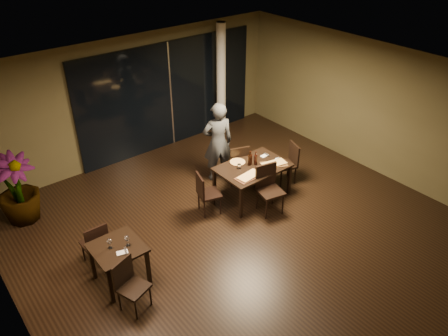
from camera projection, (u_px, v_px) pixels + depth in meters
ground at (241, 232)px, 8.54m from camera, size 8.00×8.00×0.00m
wall_back at (132, 98)px, 10.45m from camera, size 8.00×0.10×3.00m
wall_left at (3, 269)px, 5.60m from camera, size 0.10×8.00×3.00m
wall_right at (377, 109)px, 9.90m from camera, size 0.10×8.00×3.00m
ceiling at (244, 86)px, 6.95m from camera, size 8.00×8.00×0.04m
window_panel at (170, 95)px, 11.00m from camera, size 5.00×0.06×2.70m
column at (221, 81)px, 11.46m from camera, size 0.24×0.24×3.00m
main_table at (253, 169)px, 9.25m from camera, size 1.50×1.00×0.75m
side_table at (118, 253)px, 7.13m from camera, size 0.80×0.80×0.75m
chair_main_far at (238, 162)px, 9.76m from camera, size 0.58×0.58×0.97m
chair_main_near at (268, 186)px, 8.89m from camera, size 0.57×0.57×1.03m
chair_main_left at (206, 192)px, 8.82m from camera, size 0.53×0.53×0.92m
chair_main_right at (289, 161)px, 9.84m from camera, size 0.55×0.55×0.94m
chair_side_far at (96, 242)px, 7.54m from camera, size 0.42×0.42×0.89m
chair_side_near at (129, 282)px, 6.74m from camera, size 0.53×0.53×0.90m
diner at (218, 142)px, 9.71m from camera, size 0.75×0.63×1.88m
potted_plant at (17, 189)px, 8.52m from camera, size 0.97×0.97×1.45m
pizza_board_left at (249, 177)px, 8.85m from camera, size 0.61×0.33×0.01m
pizza_board_right at (274, 164)px, 9.26m from camera, size 0.63×0.51×0.01m
oblong_pizza_left at (249, 176)px, 8.84m from camera, size 0.51×0.28×0.02m
oblong_pizza_right at (274, 164)px, 9.25m from camera, size 0.54×0.33×0.02m
round_pizza at (238, 162)px, 9.34m from camera, size 0.32×0.32×0.01m
bottle_a at (249, 158)px, 9.17m from camera, size 0.07×0.07×0.32m
bottle_b at (256, 158)px, 9.18m from camera, size 0.07×0.07×0.31m
bottle_c at (251, 158)px, 9.20m from camera, size 0.07×0.07×0.31m
tumbler_left at (239, 166)px, 9.11m from camera, size 0.08×0.08×0.10m
tumbler_right at (255, 159)px, 9.40m from camera, size 0.07×0.07×0.09m
napkin_near at (277, 160)px, 9.42m from camera, size 0.20×0.16×0.01m
napkin_far at (264, 156)px, 9.57m from camera, size 0.19×0.11×0.01m
wine_glass_a at (110, 244)px, 7.00m from camera, size 0.08×0.08×0.18m
wine_glass_b at (127, 241)px, 7.05m from camera, size 0.08×0.08×0.18m
side_napkin at (122, 253)px, 6.94m from camera, size 0.21×0.16×0.01m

